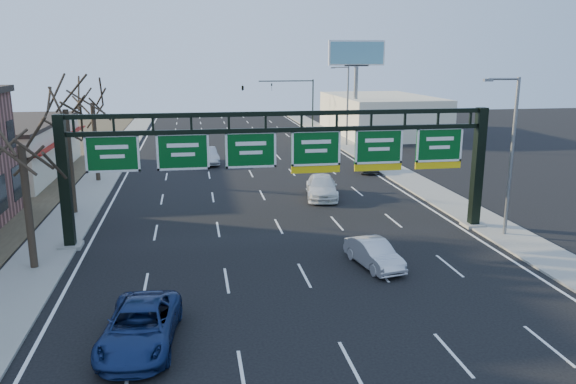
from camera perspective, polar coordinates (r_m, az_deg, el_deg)
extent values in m
plane|color=black|center=(25.05, 2.57, -10.14)|extent=(160.00, 160.00, 0.00)
cube|color=gray|center=(44.26, -19.64, -0.29)|extent=(3.00, 120.00, 0.12)
cube|color=gray|center=(47.03, 12.72, 0.97)|extent=(3.00, 120.00, 0.12)
cube|color=white|center=(43.85, -2.96, 0.30)|extent=(21.60, 120.00, 0.01)
cube|color=black|center=(31.80, -21.73, 0.86)|extent=(0.55, 0.55, 7.20)
cube|color=gray|center=(32.69, -21.20, -5.13)|extent=(1.20, 1.20, 0.20)
cube|color=black|center=(35.25, 18.70, 2.29)|extent=(0.55, 0.55, 7.20)
cube|color=gray|center=(36.06, 18.28, -3.17)|extent=(1.20, 1.20, 0.20)
cube|color=black|center=(30.94, -0.45, 7.98)|extent=(23.40, 0.25, 0.25)
cube|color=black|center=(31.04, -0.45, 6.33)|extent=(23.40, 0.25, 0.25)
cube|color=#054817|center=(31.08, -17.41, 3.76)|extent=(2.80, 0.10, 2.00)
cube|color=#054817|center=(30.80, -10.62, 4.06)|extent=(2.80, 0.10, 2.00)
cube|color=#054817|center=(30.95, -3.80, 4.31)|extent=(2.80, 0.10, 2.00)
cube|color=#054817|center=(31.53, 2.85, 4.50)|extent=(2.80, 0.10, 2.00)
cube|color=yellow|center=(31.75, 2.83, 2.32)|extent=(2.80, 0.10, 0.40)
cube|color=#054817|center=(32.52, 9.20, 4.62)|extent=(2.80, 0.10, 2.00)
cube|color=yellow|center=(32.73, 9.12, 2.51)|extent=(2.80, 0.10, 0.40)
cube|color=#054817|center=(33.87, 15.11, 4.68)|extent=(2.80, 0.10, 2.00)
cube|color=yellow|center=(34.08, 14.98, 2.65)|extent=(2.80, 0.10, 0.40)
cube|color=maroon|center=(53.12, -22.14, 4.95)|extent=(1.20, 18.00, 0.40)
cube|color=beige|center=(76.94, 9.36, 7.77)|extent=(12.00, 20.00, 5.00)
cylinder|color=black|center=(29.32, -24.92, -1.34)|extent=(0.36, 0.36, 6.08)
cylinder|color=black|center=(38.76, -21.26, 2.96)|extent=(0.36, 0.36, 6.84)
cylinder|color=black|center=(48.50, -18.98, 4.89)|extent=(0.36, 0.36, 6.46)
cylinder|color=slate|center=(33.82, 21.76, 3.34)|extent=(0.20, 0.20, 9.00)
cylinder|color=slate|center=(32.93, 21.08, 10.87)|extent=(1.80, 0.12, 0.12)
cube|color=slate|center=(32.48, 19.68, 10.87)|extent=(0.50, 0.22, 0.15)
cylinder|color=slate|center=(65.04, 6.06, 8.72)|extent=(0.20, 0.20, 9.00)
cylinder|color=slate|center=(64.58, 5.38, 12.61)|extent=(1.80, 0.12, 0.12)
cube|color=slate|center=(64.35, 4.58, 12.58)|extent=(0.50, 0.22, 0.15)
cylinder|color=slate|center=(70.50, 6.86, 8.97)|extent=(0.50, 0.50, 9.00)
cube|color=slate|center=(70.29, 6.96, 12.63)|extent=(3.00, 0.30, 0.20)
cube|color=white|center=(70.28, 7.00, 13.85)|extent=(7.00, 0.30, 3.00)
cube|color=#5798AF|center=(70.09, 7.05, 13.85)|extent=(6.60, 0.05, 2.60)
cylinder|color=black|center=(79.45, 2.54, 8.84)|extent=(0.18, 0.18, 7.00)
cylinder|color=black|center=(78.53, -0.20, 11.21)|extent=(7.60, 0.14, 0.14)
imported|color=black|center=(78.26, -1.67, 10.61)|extent=(0.20, 0.20, 1.00)
imported|color=black|center=(77.81, -4.64, 10.56)|extent=(0.54, 0.54, 1.62)
imported|color=navy|center=(21.15, -14.79, -13.09)|extent=(2.96, 5.55, 1.48)
imported|color=#BBBBC0|center=(28.00, 8.72, -6.21)|extent=(2.14, 4.21, 1.33)
imported|color=white|center=(41.18, 3.45, 0.53)|extent=(3.09, 5.66, 1.56)
imported|color=#414346|center=(50.89, 8.16, 2.81)|extent=(2.31, 4.15, 1.34)
imported|color=#A0A0A4|center=(54.55, -8.19, 3.65)|extent=(2.26, 4.93, 1.57)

